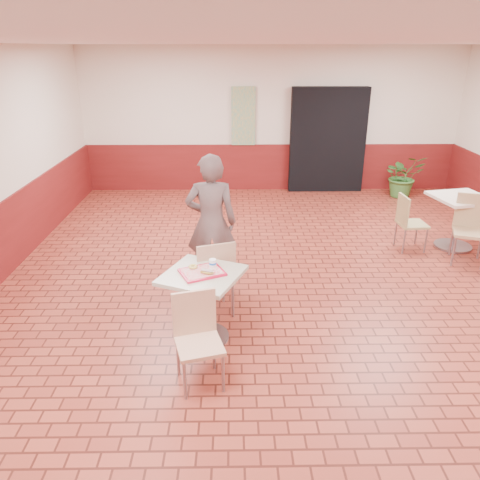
{
  "coord_description": "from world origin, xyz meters",
  "views": [
    {
      "loc": [
        -0.83,
        -5.12,
        2.96
      ],
      "look_at": [
        -0.75,
        -0.28,
        0.95
      ],
      "focal_mm": 35.0,
      "sensor_mm": 36.0,
      "label": 1
    }
  ],
  "objects_px": {
    "chair_second_front": "(471,225)",
    "serving_tray": "(202,272)",
    "chair_main_front": "(197,334)",
    "potted_plant": "(403,176)",
    "chair_second_left": "(408,220)",
    "customer": "(211,223)",
    "ring_donut": "(193,267)",
    "long_john_donut": "(207,272)",
    "chair_main_back": "(214,274)",
    "paper_cup": "(213,263)",
    "main_table": "(203,295)",
    "second_table": "(459,213)"
  },
  "relations": [
    {
      "from": "chair_second_front",
      "to": "serving_tray",
      "type": "bearing_deg",
      "value": -132.91
    },
    {
      "from": "serving_tray",
      "to": "chair_second_front",
      "type": "relative_size",
      "value": 0.43
    },
    {
      "from": "serving_tray",
      "to": "potted_plant",
      "type": "distance_m",
      "value": 6.49
    },
    {
      "from": "paper_cup",
      "to": "main_table",
      "type": "bearing_deg",
      "value": -144.27
    },
    {
      "from": "chair_second_front",
      "to": "customer",
      "type": "bearing_deg",
      "value": -149.04
    },
    {
      "from": "chair_second_left",
      "to": "second_table",
      "type": "bearing_deg",
      "value": -88.93
    },
    {
      "from": "paper_cup",
      "to": "chair_main_front",
      "type": "bearing_deg",
      "value": -99.09
    },
    {
      "from": "paper_cup",
      "to": "serving_tray",
      "type": "bearing_deg",
      "value": -144.27
    },
    {
      "from": "serving_tray",
      "to": "chair_second_left",
      "type": "height_order",
      "value": "chair_second_left"
    },
    {
      "from": "ring_donut",
      "to": "chair_second_front",
      "type": "bearing_deg",
      "value": 25.97
    },
    {
      "from": "serving_tray",
      "to": "potted_plant",
      "type": "bearing_deg",
      "value": 53.02
    },
    {
      "from": "serving_tray",
      "to": "paper_cup",
      "type": "xyz_separation_m",
      "value": [
        0.11,
        0.08,
        0.06
      ]
    },
    {
      "from": "chair_second_left",
      "to": "chair_second_front",
      "type": "xyz_separation_m",
      "value": [
        0.75,
        -0.43,
        0.07
      ]
    },
    {
      "from": "main_table",
      "to": "ring_donut",
      "type": "relative_size",
      "value": 8.18
    },
    {
      "from": "chair_main_front",
      "to": "potted_plant",
      "type": "relative_size",
      "value": 1.0
    },
    {
      "from": "customer",
      "to": "paper_cup",
      "type": "xyz_separation_m",
      "value": [
        0.06,
        -1.14,
        -0.03
      ]
    },
    {
      "from": "main_table",
      "to": "paper_cup",
      "type": "relative_size",
      "value": 8.21
    },
    {
      "from": "chair_main_front",
      "to": "second_table",
      "type": "relative_size",
      "value": 1.07
    },
    {
      "from": "chair_main_back",
      "to": "potted_plant",
      "type": "relative_size",
      "value": 1.07
    },
    {
      "from": "chair_second_left",
      "to": "chair_main_front",
      "type": "bearing_deg",
      "value": 131.84
    },
    {
      "from": "ring_donut",
      "to": "chair_second_left",
      "type": "distance_m",
      "value": 3.91
    },
    {
      "from": "chair_main_front",
      "to": "chair_main_back",
      "type": "height_order",
      "value": "chair_main_back"
    },
    {
      "from": "chair_second_left",
      "to": "potted_plant",
      "type": "bearing_deg",
      "value": -20.87
    },
    {
      "from": "chair_main_front",
      "to": "customer",
      "type": "bearing_deg",
      "value": 72.34
    },
    {
      "from": "paper_cup",
      "to": "customer",
      "type": "bearing_deg",
      "value": 93.03
    },
    {
      "from": "serving_tray",
      "to": "chair_second_front",
      "type": "bearing_deg",
      "value": 27.45
    },
    {
      "from": "chair_second_left",
      "to": "long_john_donut",
      "type": "bearing_deg",
      "value": 126.12
    },
    {
      "from": "serving_tray",
      "to": "ring_donut",
      "type": "height_order",
      "value": "ring_donut"
    },
    {
      "from": "chair_main_back",
      "to": "second_table",
      "type": "xyz_separation_m",
      "value": [
        3.73,
        1.99,
        0.03
      ]
    },
    {
      "from": "serving_tray",
      "to": "paper_cup",
      "type": "distance_m",
      "value": 0.15
    },
    {
      "from": "paper_cup",
      "to": "chair_main_back",
      "type": "bearing_deg",
      "value": 91.02
    },
    {
      "from": "serving_tray",
      "to": "ring_donut",
      "type": "bearing_deg",
      "value": 143.24
    },
    {
      "from": "chair_main_front",
      "to": "potted_plant",
      "type": "xyz_separation_m",
      "value": [
        3.92,
        5.86,
        -0.05
      ]
    },
    {
      "from": "chair_main_front",
      "to": "chair_second_front",
      "type": "distance_m",
      "value": 4.62
    },
    {
      "from": "serving_tray",
      "to": "paper_cup",
      "type": "bearing_deg",
      "value": 35.73
    },
    {
      "from": "main_table",
      "to": "chair_second_front",
      "type": "relative_size",
      "value": 0.79
    },
    {
      "from": "chair_main_back",
      "to": "chair_second_front",
      "type": "distance_m",
      "value": 3.97
    },
    {
      "from": "customer",
      "to": "potted_plant",
      "type": "xyz_separation_m",
      "value": [
        3.85,
        3.96,
        -0.44
      ]
    },
    {
      "from": "chair_main_back",
      "to": "customer",
      "type": "bearing_deg",
      "value": -104.13
    },
    {
      "from": "chair_main_back",
      "to": "potted_plant",
      "type": "height_order",
      "value": "chair_main_back"
    },
    {
      "from": "serving_tray",
      "to": "potted_plant",
      "type": "relative_size",
      "value": 0.48
    },
    {
      "from": "potted_plant",
      "to": "long_john_donut",
      "type": "bearing_deg",
      "value": -126.27
    },
    {
      "from": "ring_donut",
      "to": "chair_second_left",
      "type": "height_order",
      "value": "chair_second_left"
    },
    {
      "from": "chair_main_back",
      "to": "second_table",
      "type": "relative_size",
      "value": 1.15
    },
    {
      "from": "long_john_donut",
      "to": "chair_second_left",
      "type": "distance_m",
      "value": 3.88
    },
    {
      "from": "ring_donut",
      "to": "potted_plant",
      "type": "bearing_deg",
      "value": 51.92
    },
    {
      "from": "chair_main_front",
      "to": "customer",
      "type": "relative_size",
      "value": 0.5
    },
    {
      "from": "long_john_donut",
      "to": "chair_main_front",
      "type": "bearing_deg",
      "value": -96.28
    },
    {
      "from": "customer",
      "to": "ring_donut",
      "type": "relative_size",
      "value": 18.5
    },
    {
      "from": "ring_donut",
      "to": "chair_main_back",
      "type": "bearing_deg",
      "value": 63.11
    }
  ]
}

